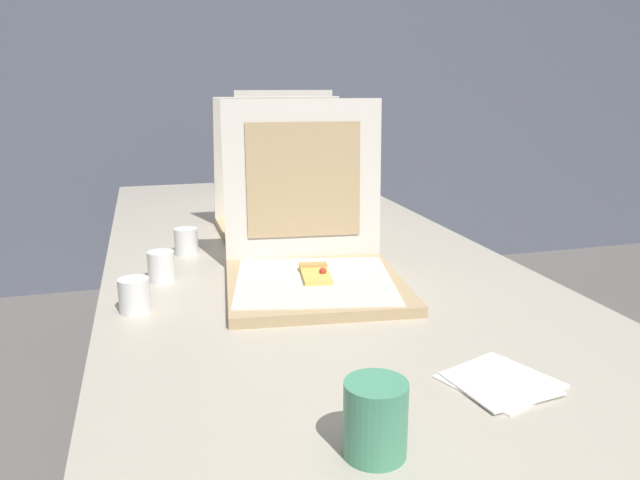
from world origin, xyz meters
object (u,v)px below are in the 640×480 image
at_px(cup_white_near_left, 134,295).
at_px(cup_white_near_center, 161,266).
at_px(table, 296,262).
at_px(pizza_box_back, 287,184).
at_px(cup_printed_front, 375,419).
at_px(pizza_box_front, 313,260).
at_px(napkin_pile, 500,382).
at_px(pizza_box_middle, 285,214).
at_px(cup_white_mid, 186,241).

relative_size(cup_white_near_left, cup_white_near_center, 1.00).
xyz_separation_m(table, cup_white_near_center, (-0.36, -0.20, 0.08)).
bearing_deg(pizza_box_back, cup_printed_front, -90.84).
bearing_deg(pizza_box_front, cup_white_near_left, -163.09).
bearing_deg(cup_white_near_left, napkin_pile, -40.71).
distance_m(pizza_box_middle, napkin_pile, 1.00).
xyz_separation_m(table, napkin_pile, (0.11, -0.83, 0.05)).
bearing_deg(cup_white_near_left, cup_white_near_center, 72.96).
height_order(pizza_box_front, cup_white_near_center, pizza_box_front).
relative_size(cup_white_near_left, cup_printed_front, 0.71).
xyz_separation_m(pizza_box_back, napkin_pile, (-0.02, -1.51, -0.05)).
bearing_deg(pizza_box_middle, pizza_box_front, -95.78).
height_order(pizza_box_back, cup_white_near_left, pizza_box_back).
bearing_deg(cup_printed_front, cup_white_near_center, 106.79).
xyz_separation_m(pizza_box_middle, napkin_pile, (0.11, -1.00, -0.05)).
bearing_deg(cup_white_mid, table, -1.79).
xyz_separation_m(cup_white_mid, cup_printed_front, (0.16, -0.96, 0.01)).
bearing_deg(cup_white_near_center, table, 28.74).
relative_size(cup_printed_front, napkin_pile, 0.52).
distance_m(pizza_box_front, cup_white_mid, 0.41).
height_order(table, cup_printed_front, cup_printed_front).
distance_m(pizza_box_back, cup_white_near_left, 1.19).
distance_m(cup_white_mid, napkin_pile, 0.93).
bearing_deg(cup_white_near_center, pizza_box_middle, 44.41).
xyz_separation_m(pizza_box_front, cup_printed_front, (-0.09, -0.64, -0.01)).
xyz_separation_m(table, pizza_box_middle, (0.01, 0.16, 0.10)).
distance_m(table, cup_printed_front, 0.96).
distance_m(pizza_box_back, cup_printed_front, 1.65).
xyz_separation_m(pizza_box_back, cup_white_mid, (-0.42, -0.67, -0.02)).
relative_size(pizza_box_middle, cup_white_near_center, 5.75).
bearing_deg(cup_printed_front, cup_white_near_left, 116.48).
distance_m(cup_white_near_center, cup_white_mid, 0.22).
height_order(cup_white_near_left, cup_printed_front, cup_printed_front).
xyz_separation_m(cup_white_near_left, napkin_pile, (0.53, -0.45, -0.03)).
distance_m(pizza_box_back, cup_white_mid, 0.79).
distance_m(pizza_box_middle, cup_white_near_left, 0.69).
xyz_separation_m(pizza_box_front, cup_white_mid, (-0.25, 0.32, -0.02)).
bearing_deg(pizza_box_middle, cup_white_near_center, -135.99).
distance_m(pizza_box_back, cup_white_near_center, 1.00).
distance_m(pizza_box_front, cup_printed_front, 0.64).
distance_m(pizza_box_front, napkin_pile, 0.54).
height_order(pizza_box_back, cup_printed_front, pizza_box_back).
bearing_deg(pizza_box_front, cup_white_mid, 134.84).
distance_m(cup_white_near_center, cup_printed_front, 0.79).
bearing_deg(pizza_box_back, pizza_box_front, -91.33).
bearing_deg(napkin_pile, cup_white_near_center, 126.45).
relative_size(pizza_box_middle, napkin_pile, 2.11).
xyz_separation_m(pizza_box_middle, cup_white_near_left, (-0.42, -0.54, -0.02)).
relative_size(cup_white_mid, napkin_pile, 0.37).
distance_m(pizza_box_back, napkin_pile, 1.51).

